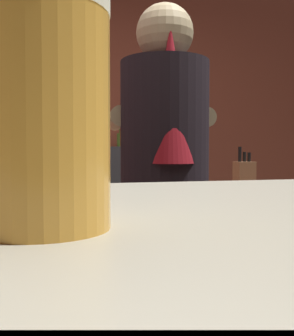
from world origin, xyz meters
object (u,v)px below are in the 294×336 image
Objects in this scene: pint_glass_near at (43,108)px; bottle_olive_oil at (121,139)px; knife_block at (244,179)px; bottle_soy at (123,136)px; mixing_bowl at (62,202)px; chefs_knife at (194,201)px; bottle_hot_sauce at (47,137)px; bartender at (165,191)px.

bottle_olive_oil is at bearing 78.33° from pint_glass_near.
knife_block is 1.19× the size of bottle_soy.
mixing_bowl is at bearing -175.84° from knife_block.
pint_glass_near is at bearing -101.67° from bottle_olive_oil.
bottle_olive_oil is at bearing 95.67° from chefs_knife.
bottle_hot_sauce is at bearing 177.16° from bottle_soy.
bottle_hot_sauce is 0.62m from bottle_soy.
mixing_bowl is 1.17× the size of pint_glass_near.
bottle_olive_oil is at bearing -0.07° from bartender.
pint_glass_near is 2.97m from bottle_hot_sauce.
knife_block is 1.37m from bottle_soy.
bottle_olive_oil is at bearing 105.62° from knife_block.
pint_glass_near is 0.60× the size of bottle_soy.
bottle_hot_sauce is at bearing 92.53° from mixing_bowl.
pint_glass_near is at bearing -90.30° from bottle_hot_sauce.
bartender is at bearing -95.84° from bottle_olive_oil.
bottle_soy reaches higher than pint_glass_near.
mixing_bowl is (-0.97, -0.07, -0.08)m from knife_block.
knife_block is 1.70× the size of mixing_bowl.
pint_glass_near is (-0.45, -1.20, 0.18)m from bartender.
bottle_hot_sauce is (-0.43, 1.78, 0.27)m from bartender.
chefs_knife is at bearing -28.87° from bartender.
pint_glass_near is 0.70× the size of bottle_hot_sauce.
knife_block is 1.98m from pint_glass_near.
bartender is 1.29m from pint_glass_near.
bartender is at bearing -76.32° from bottle_hot_sauce.
bartender reaches higher than bottle_hot_sauce.
mixing_bowl reaches higher than chefs_knife.
bottle_olive_oil reaches higher than knife_block.
bartender is 8.44× the size of bottle_hot_sauce.
bottle_olive_oil is (0.63, 0.15, -0.01)m from bottle_hot_sauce.
bottle_soy is (-0.10, 1.34, 0.38)m from chefs_knife.
mixing_bowl is at bearing -177.45° from chefs_knife.
chefs_knife is 1.59m from bottle_hot_sauce.
bottle_hot_sauce is (-0.06, 1.37, 0.35)m from mixing_bowl.
bottle_olive_oil reaches higher than chefs_knife.
knife_block is at bearing 4.16° from mixing_bowl.
bottle_soy reaches higher than knife_block.
pint_glass_near reaches higher than mixing_bowl.
bottle_olive_oil is 0.75× the size of bottle_soy.
bartender is at bearing -141.62° from knife_block.
pint_glass_near is at bearing 165.24° from bartender.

